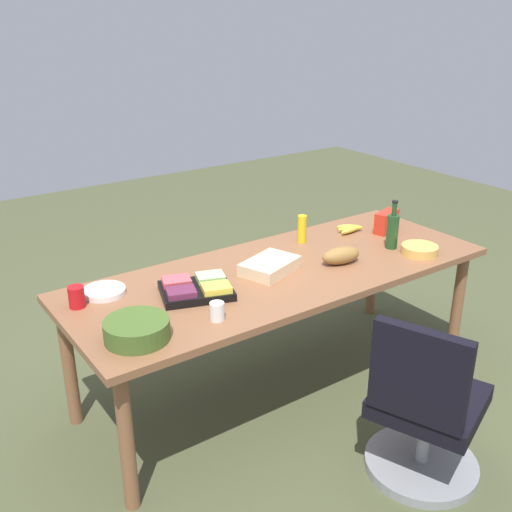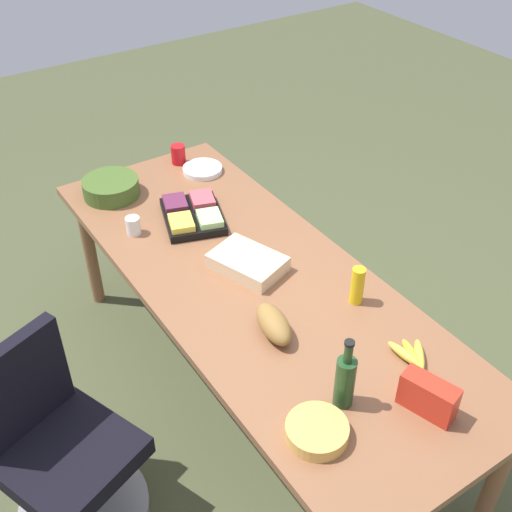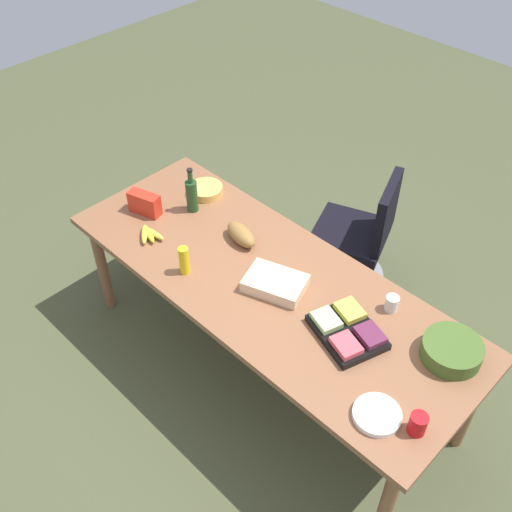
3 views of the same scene
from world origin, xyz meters
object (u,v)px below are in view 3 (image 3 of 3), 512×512
mustard_bottle (184,260)px  red_solo_cup (418,424)px  banana_bunch (149,234)px  sheet_cake (275,283)px  chip_bowl (206,190)px  salad_bowl (452,351)px  paper_plate_stack (377,415)px  bread_loaf (241,234)px  fruit_platter (347,330)px  office_chair (356,244)px  paper_cup (392,303)px  conference_table (267,289)px  wine_bottle (192,195)px  chip_bag_red (145,203)px

mustard_bottle → red_solo_cup: (1.47, 0.06, -0.03)m
banana_bunch → sheet_cake: (0.82, 0.22, 0.01)m
banana_bunch → chip_bowl: 0.53m
salad_bowl → red_solo_cup: bearing=-76.5°
banana_bunch → paper_plate_stack: 1.69m
bread_loaf → paper_plate_stack: bearing=-17.5°
fruit_platter → bread_loaf: size_ratio=1.79×
sheet_cake → salad_bowl: size_ratio=1.09×
chip_bowl → office_chair: bearing=44.5°
red_solo_cup → paper_plate_stack: 0.18m
paper_plate_stack → red_solo_cup: bearing=21.0°
paper_cup → bread_loaf: bread_loaf is taller
paper_cup → paper_plate_stack: paper_cup is taller
conference_table → salad_bowl: 1.03m
fruit_platter → paper_plate_stack: 0.48m
banana_bunch → wine_bottle: wine_bottle is taller
conference_table → mustard_bottle: bearing=-143.1°
banana_bunch → paper_cup: (1.35, 0.53, 0.02)m
conference_table → banana_bunch: bearing=-162.6°
sheet_cake → red_solo_cup: size_ratio=2.91×
conference_table → sheet_cake: bearing=-11.5°
conference_table → red_solo_cup: red_solo_cup is taller
chip_bowl → fruit_platter: fruit_platter is taller
sheet_cake → salad_bowl: 0.96m
conference_table → salad_bowl: salad_bowl is taller
conference_table → sheet_cake: sheet_cake is taller
conference_table → office_chair: 1.07m
office_chair → chip_bowl: 1.11m
chip_bowl → paper_plate_stack: 1.85m
chip_bowl → red_solo_cup: bearing=-14.6°
chip_bag_red → conference_table: bearing=6.3°
wine_bottle → fruit_platter: wine_bottle is taller
office_chair → paper_cup: office_chair is taller
office_chair → paper_cup: 1.11m
red_solo_cup → sheet_cake: bearing=169.1°
red_solo_cup → banana_bunch: bearing=-179.4°
chip_bag_red → paper_cup: bearing=14.4°
mustard_bottle → chip_bowl: size_ratio=0.80×
office_chair → chip_bag_red: bearing=-127.5°
fruit_platter → chip_bowl: bearing=168.3°
conference_table → office_chair: size_ratio=2.76×
paper_cup → fruit_platter: 0.30m
banana_bunch → bread_loaf: bread_loaf is taller
wine_bottle → chip_bag_red: 0.30m
chip_bowl → salad_bowl: salad_bowl is taller
mustard_bottle → paper_plate_stack: bearing=-0.1°
fruit_platter → red_solo_cup: red_solo_cup is taller
office_chair → chip_bag_red: chip_bag_red is taller
salad_bowl → banana_bunch: bearing=-164.6°
fruit_platter → wine_bottle: bearing=174.9°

